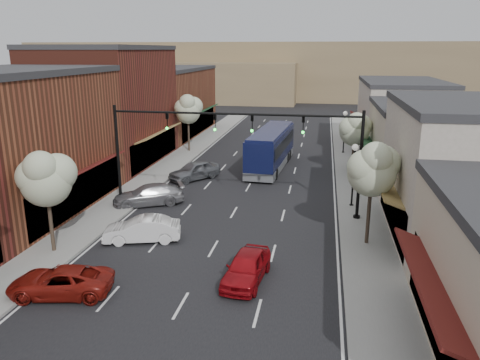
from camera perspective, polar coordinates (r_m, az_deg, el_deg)
The scene contains 27 objects.
ground at distance 24.17m, azimuth -4.39°, elevation -10.25°, with size 160.00×160.00×0.00m, color black.
sidewalk_left at distance 43.21m, azimuth -9.10°, elevation 1.43°, with size 2.80×73.00×0.15m, color gray.
sidewalk_right at distance 40.97m, azimuth 13.70°, elevation 0.40°, with size 2.80×73.00×0.15m, color gray.
curb_left at distance 42.78m, azimuth -7.33°, elevation 1.36°, with size 0.25×73.00×0.17m, color gray.
curb_right at distance 40.90m, azimuth 11.75°, elevation 0.49°, with size 0.25×73.00×0.17m, color gray.
bldg_left_midnear at distance 34.03m, azimuth -25.80°, elevation 4.13°, with size 10.14×14.10×9.40m.
bldg_left_midfar at distance 45.85m, azimuth -15.76°, elevation 8.64°, with size 10.14×14.10×10.90m.
bldg_left_far at distance 60.70m, azimuth -9.11°, elevation 9.42°, with size 10.14×18.10×8.40m.
bldg_right_midnear at distance 28.97m, azimuth 26.09°, elevation 0.80°, with size 9.14×12.10×7.90m.
bldg_right_midfar at distance 40.52m, azimuth 21.53°, elevation 4.07°, with size 9.14×12.10×6.40m.
bldg_right_far at distance 54.07m, azimuth 18.84°, elevation 7.51°, with size 9.14×16.10×7.40m.
hill_far at distance 111.25m, azimuth 7.45°, elevation 13.18°, with size 120.00×30.00×12.00m, color #7A6647.
hill_near at distance 103.84m, azimuth -7.17°, elevation 11.91°, with size 50.00×20.00×8.00m, color #7A6647.
signal_mast_right at distance 29.61m, azimuth 9.98°, elevation 3.89°, with size 8.22×0.46×7.00m.
signal_mast_left at distance 31.67m, azimuth -10.86°, elevation 4.60°, with size 8.22×0.46×7.00m.
tree_right_near at distance 25.83m, azimuth 15.93°, elevation 1.41°, with size 2.85×2.65×5.95m.
tree_right_far at distance 41.57m, azimuth 13.87°, elevation 6.13°, with size 2.85×2.65×5.43m.
tree_left_near at distance 25.91m, azimuth -22.60°, elevation 0.32°, with size 2.85×2.65×5.69m.
tree_left_far at distance 49.32m, azimuth -6.33°, elevation 8.64°, with size 2.85×2.65×6.13m.
lamp_post_near at distance 32.47m, azimuth 13.73°, elevation 1.78°, with size 0.44×0.44×4.44m.
lamp_post_far at distance 49.64m, azimuth 12.64°, elevation 6.54°, with size 0.44×0.44×4.44m.
coach_bus at distance 42.91m, azimuth 3.81°, elevation 3.93°, with size 3.32×11.71×3.54m.
red_hatchback at distance 22.24m, azimuth 0.80°, elevation -10.58°, with size 1.67×4.15×1.41m, color #9B0B11.
parked_car_a at distance 22.58m, azimuth -21.04°, elevation -11.49°, with size 2.09×4.54×1.26m, color maroon.
parked_car_b at distance 27.16m, azimuth -11.85°, elevation -5.92°, with size 1.50×4.30×1.42m, color white.
parked_car_c at distance 33.34m, azimuth -11.09°, elevation -1.79°, with size 2.00×4.92×1.43m, color #96969B.
parked_car_d at distance 39.23m, azimuth -5.58°, elevation 1.15°, with size 1.82×4.52×1.54m, color slate.
Camera 1 is at (5.61, -21.01, 10.53)m, focal length 35.00 mm.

